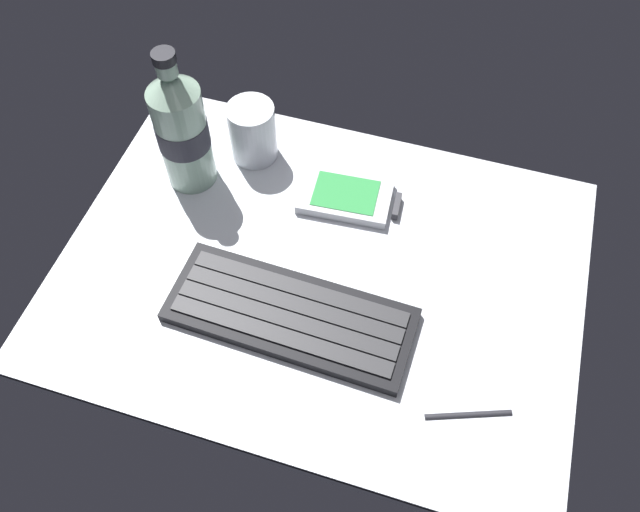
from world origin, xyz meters
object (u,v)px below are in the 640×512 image
at_px(water_bottle, 182,129).
at_px(handheld_device, 350,197).
at_px(juice_cup, 253,134).
at_px(keyboard, 290,314).
at_px(stylus_pen, 469,414).

bearing_deg(water_bottle, handheld_device, 5.57).
bearing_deg(juice_cup, water_bottle, -136.46).
xyz_separation_m(keyboard, water_bottle, (-0.20, 0.17, 0.08)).
distance_m(keyboard, handheld_device, 0.19).
height_order(handheld_device, water_bottle, water_bottle).
xyz_separation_m(handheld_device, water_bottle, (-0.22, -0.02, 0.08)).
distance_m(water_bottle, stylus_pen, 0.48).
relative_size(handheld_device, water_bottle, 0.63).
bearing_deg(handheld_device, keyboard, -95.99).
xyz_separation_m(keyboard, stylus_pen, (0.22, -0.06, -0.00)).
distance_m(keyboard, stylus_pen, 0.23).
xyz_separation_m(handheld_device, juice_cup, (-0.15, 0.04, 0.03)).
distance_m(handheld_device, juice_cup, 0.16).
relative_size(keyboard, handheld_device, 2.23).
bearing_deg(water_bottle, keyboard, -40.56).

